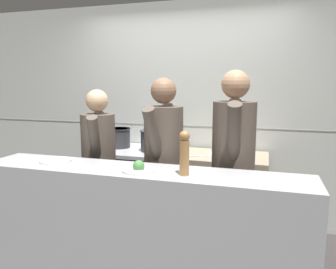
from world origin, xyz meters
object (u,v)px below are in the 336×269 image
object	(u,v)px
mixing_bowl_steel	(217,150)
chef_head_cook	(99,163)
oven_range	(136,187)
sauce_pot	(155,140)
pepper_mill	(184,152)
chefs_knife	(187,156)
plated_dish_appetiser	(139,169)
chef_line	(233,164)
stock_pot	(119,137)
plated_dish_main	(56,161)
chef_sous	(164,163)

from	to	relation	value
mixing_bowl_steel	chef_head_cook	xyz separation A→B (m)	(-1.05, -0.71, -0.05)
oven_range	sauce_pot	distance (m)	0.63
pepper_mill	chef_head_cook	xyz separation A→B (m)	(-1.00, 0.60, -0.29)
chef_head_cook	mixing_bowl_steel	bearing A→B (deg)	14.27
mixing_bowl_steel	pepper_mill	size ratio (longest dim) A/B	0.68
chef_head_cook	sauce_pot	bearing A→B (deg)	40.21
sauce_pot	mixing_bowl_steel	world-z (taller)	sauce_pot
chefs_knife	plated_dish_appetiser	bearing A→B (deg)	-95.96
chefs_knife	chef_line	world-z (taller)	chef_line
stock_pot	plated_dish_main	size ratio (longest dim) A/B	1.08
plated_dish_appetiser	chef_head_cook	size ratio (longest dim) A/B	0.16
plated_dish_appetiser	chef_sous	xyz separation A→B (m)	(0.02, 0.54, -0.09)
chefs_knife	plated_dish_main	world-z (taller)	plated_dish_main
oven_range	sauce_pot	world-z (taller)	sauce_pot
stock_pot	pepper_mill	distance (m)	1.72
oven_range	plated_dish_appetiser	distance (m)	1.48
mixing_bowl_steel	chef_line	distance (m)	0.78
oven_range	pepper_mill	distance (m)	1.69
sauce_pot	plated_dish_main	size ratio (longest dim) A/B	1.31
stock_pot	pepper_mill	bearing A→B (deg)	-49.21
plated_dish_appetiser	chef_head_cook	distance (m)	0.90
stock_pot	chef_sous	bearing A→B (deg)	-43.48
mixing_bowl_steel	plated_dish_main	world-z (taller)	plated_dish_main
mixing_bowl_steel	chef_line	world-z (taller)	chef_line
mixing_bowl_steel	plated_dish_appetiser	world-z (taller)	plated_dish_appetiser
pepper_mill	chefs_knife	bearing A→B (deg)	102.27
plated_dish_appetiser	chef_line	distance (m)	0.85
chefs_knife	chef_line	size ratio (longest dim) A/B	0.21
chef_head_cook	stock_pot	bearing A→B (deg)	79.61
plated_dish_main	plated_dish_appetiser	size ratio (longest dim) A/B	1.04
oven_range	chef_line	size ratio (longest dim) A/B	0.51
oven_range	pepper_mill	size ratio (longest dim) A/B	2.85
oven_range	plated_dish_appetiser	bearing A→B (deg)	-66.56
chef_sous	mixing_bowl_steel	bearing A→B (deg)	68.50
plated_dish_main	plated_dish_appetiser	distance (m)	0.77
chefs_knife	oven_range	bearing A→B (deg)	165.32
plated_dish_appetiser	pepper_mill	xyz separation A→B (m)	(0.35, 0.00, 0.15)
plated_dish_main	pepper_mill	distance (m)	1.13
chef_sous	chef_line	size ratio (longest dim) A/B	0.97
chef_sous	plated_dish_main	bearing A→B (deg)	-144.79
mixing_bowl_steel	chefs_knife	distance (m)	0.36
mixing_bowl_steel	chef_sous	distance (m)	0.84
chef_head_cook	plated_dish_main	bearing A→B (deg)	-122.02
stock_pot	sauce_pot	xyz separation A→B (m)	(0.48, -0.07, 0.00)
oven_range	chef_head_cook	bearing A→B (deg)	-100.11
chef_sous	chef_line	xyz separation A→B (m)	(0.61, 0.01, 0.03)
chefs_knife	pepper_mill	xyz separation A→B (m)	(0.23, -1.07, 0.28)
plated_dish_appetiser	pepper_mill	distance (m)	0.38
chefs_knife	chef_line	bearing A→B (deg)	-44.81
stock_pot	sauce_pot	distance (m)	0.48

